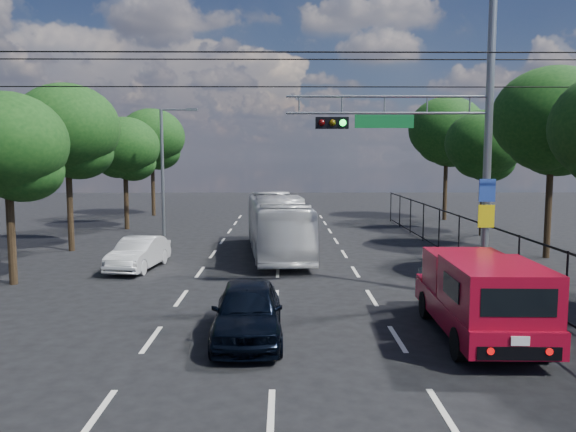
{
  "coord_description": "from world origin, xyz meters",
  "views": [
    {
      "loc": [
        0.22,
        -9.28,
        4.43
      ],
      "look_at": [
        0.34,
        6.1,
        2.8
      ],
      "focal_mm": 35.0,
      "sensor_mm": 36.0,
      "label": 1
    }
  ],
  "objects_px": {
    "signal_mast": "(449,130)",
    "white_van": "(139,253)",
    "red_pickup": "(480,295)",
    "white_bus": "(277,225)",
    "navy_hatchback": "(248,311)"
  },
  "relations": [
    {
      "from": "signal_mast",
      "to": "white_van",
      "type": "xyz_separation_m",
      "value": [
        -10.78,
        4.62,
        -4.61
      ]
    },
    {
      "from": "red_pickup",
      "to": "white_van",
      "type": "relative_size",
      "value": 1.45
    },
    {
      "from": "signal_mast",
      "to": "white_bus",
      "type": "xyz_separation_m",
      "value": [
        -5.35,
        7.96,
        -3.89
      ]
    },
    {
      "from": "signal_mast",
      "to": "white_bus",
      "type": "bearing_deg",
      "value": 123.9
    },
    {
      "from": "white_bus",
      "to": "white_van",
      "type": "distance_m",
      "value": 6.42
    },
    {
      "from": "signal_mast",
      "to": "red_pickup",
      "type": "xyz_separation_m",
      "value": [
        -0.29,
        -3.96,
        -4.15
      ]
    },
    {
      "from": "signal_mast",
      "to": "navy_hatchback",
      "type": "relative_size",
      "value": 2.3
    },
    {
      "from": "white_van",
      "to": "white_bus",
      "type": "bearing_deg",
      "value": 39.21
    },
    {
      "from": "navy_hatchback",
      "to": "white_van",
      "type": "distance_m",
      "value": 9.86
    },
    {
      "from": "navy_hatchback",
      "to": "white_bus",
      "type": "relative_size",
      "value": 0.43
    },
    {
      "from": "red_pickup",
      "to": "white_bus",
      "type": "relative_size",
      "value": 0.58
    },
    {
      "from": "red_pickup",
      "to": "white_bus",
      "type": "distance_m",
      "value": 12.95
    },
    {
      "from": "red_pickup",
      "to": "signal_mast",
      "type": "bearing_deg",
      "value": 85.85
    },
    {
      "from": "signal_mast",
      "to": "white_van",
      "type": "height_order",
      "value": "signal_mast"
    },
    {
      "from": "white_bus",
      "to": "white_van",
      "type": "height_order",
      "value": "white_bus"
    }
  ]
}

